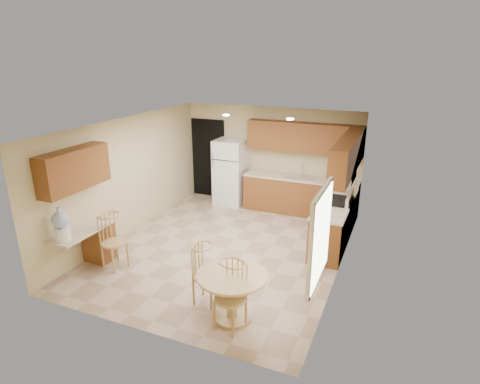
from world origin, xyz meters
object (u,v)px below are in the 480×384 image
at_px(chair_table_b, 227,294).
at_px(water_crock, 61,225).
at_px(chair_table_a, 203,271).
at_px(stove, 334,220).
at_px(refrigerator, 230,172).
at_px(chair_desk, 109,238).
at_px(dining_table, 232,290).

xyz_separation_m(chair_table_b, water_crock, (-3.10, 0.18, 0.42)).
distance_m(chair_table_a, water_crock, 2.55).
relative_size(stove, chair_table_a, 1.12).
distance_m(stove, chair_table_a, 3.36).
distance_m(refrigerator, chair_table_a, 4.51).
bearing_deg(chair_desk, chair_table_b, 89.10).
height_order(refrigerator, dining_table, refrigerator).
bearing_deg(dining_table, refrigerator, 114.38).
bearing_deg(chair_desk, dining_table, 94.68).
xyz_separation_m(dining_table, water_crock, (-3.05, -0.10, 0.54)).
bearing_deg(chair_table_a, refrigerator, -160.98).
height_order(refrigerator, chair_table_a, refrigerator).
bearing_deg(chair_desk, refrigerator, -173.51).
xyz_separation_m(refrigerator, chair_table_b, (2.05, -4.70, -0.22)).
bearing_deg(refrigerator, dining_table, -65.62).
bearing_deg(dining_table, chair_desk, 169.52).
height_order(chair_table_a, water_crock, water_crock).
bearing_deg(dining_table, water_crock, -178.03).
height_order(stove, water_crock, water_crock).
bearing_deg(chair_desk, chair_table_a, 96.19).
xyz_separation_m(refrigerator, water_crock, (-1.05, -4.52, 0.19)).
height_order(dining_table, chair_desk, chair_desk).
bearing_deg(water_crock, dining_table, 1.97).
xyz_separation_m(refrigerator, dining_table, (2.00, -4.42, -0.35)).
relative_size(chair_table_b, water_crock, 1.73).
relative_size(chair_table_a, chair_desk, 0.96).
xyz_separation_m(refrigerator, stove, (2.88, -1.22, -0.37)).
bearing_deg(stove, chair_table_a, -115.11).
height_order(refrigerator, stove, refrigerator).
height_order(chair_table_b, water_crock, water_crock).
relative_size(refrigerator, stove, 1.54).
bearing_deg(chair_table_b, refrigerator, -54.82).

